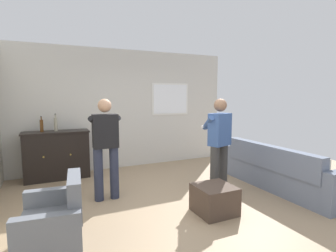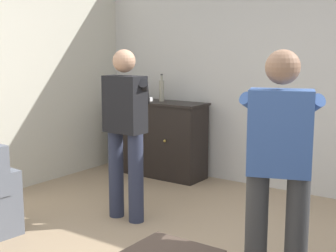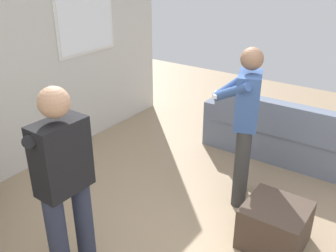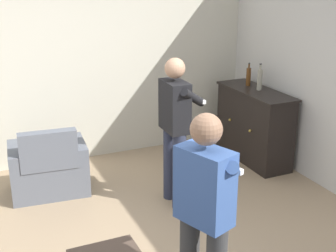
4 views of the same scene
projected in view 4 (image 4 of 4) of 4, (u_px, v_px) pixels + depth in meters
wall_side_left at (66, 60)px, 6.17m from camera, size 0.12×5.20×2.80m
armchair at (49, 170)px, 5.54m from camera, size 0.72×0.94×0.85m
sideboard_cabinet at (254, 125)px, 6.43m from camera, size 1.29×0.49×1.00m
bottle_wine_green at (248, 76)px, 6.47m from camera, size 0.06×0.06×0.32m
bottle_liquor_amber at (260, 79)px, 6.23m from camera, size 0.07×0.07×0.36m
person_standing_left at (176, 125)px, 5.09m from camera, size 0.56×0.48×1.68m
person_standing_right at (205, 214)px, 3.29m from camera, size 0.52×0.52×1.68m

